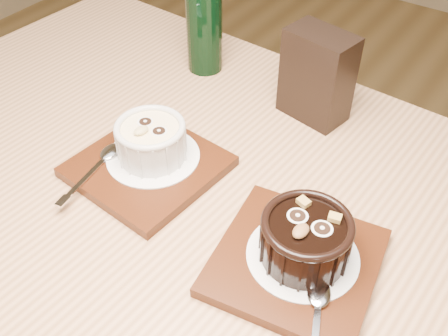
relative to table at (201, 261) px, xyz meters
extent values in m
cube|color=#9A6A43|center=(0.00, 0.00, 0.07)|extent=(1.24, 0.87, 0.04)
cylinder|color=#9A6A43|center=(-0.53, 0.38, -0.30)|extent=(0.06, 0.06, 0.71)
cube|color=#421C0B|center=(-0.11, 0.03, 0.10)|extent=(0.19, 0.19, 0.01)
cylinder|color=white|center=(-0.11, 0.04, 0.11)|extent=(0.13, 0.13, 0.00)
cylinder|color=silver|center=(-0.11, 0.04, 0.13)|extent=(0.09, 0.09, 0.05)
cylinder|color=#F5D995|center=(-0.11, 0.04, 0.15)|extent=(0.08, 0.08, 0.00)
torus|color=silver|center=(-0.11, 0.04, 0.16)|extent=(0.10, 0.10, 0.01)
cylinder|color=black|center=(-0.12, 0.05, 0.16)|extent=(0.02, 0.02, 0.00)
cylinder|color=black|center=(-0.10, 0.05, 0.16)|extent=(0.02, 0.02, 0.00)
ellipsoid|color=tan|center=(-0.11, 0.03, 0.16)|extent=(0.02, 0.02, 0.01)
cube|color=#421C0B|center=(0.14, 0.00, 0.10)|extent=(0.21, 0.21, 0.01)
cylinder|color=white|center=(0.14, 0.01, 0.11)|extent=(0.13, 0.13, 0.00)
cylinder|color=black|center=(0.14, 0.01, 0.13)|extent=(0.10, 0.10, 0.05)
cylinder|color=black|center=(0.14, 0.01, 0.16)|extent=(0.08, 0.08, 0.00)
torus|color=black|center=(0.14, 0.01, 0.16)|extent=(0.10, 0.10, 0.01)
cylinder|color=black|center=(0.13, 0.01, 0.16)|extent=(0.02, 0.02, 0.00)
cylinder|color=black|center=(0.16, 0.01, 0.16)|extent=(0.02, 0.02, 0.00)
ellipsoid|color=brown|center=(0.14, -0.01, 0.16)|extent=(0.02, 0.02, 0.01)
cube|color=olive|center=(0.12, 0.03, 0.16)|extent=(0.02, 0.01, 0.01)
cube|color=olive|center=(0.16, 0.03, 0.16)|extent=(0.02, 0.01, 0.01)
cube|color=black|center=(0.02, 0.28, 0.16)|extent=(0.11, 0.08, 0.14)
cylinder|color=black|center=(-0.20, 0.29, 0.17)|extent=(0.06, 0.06, 0.16)
camera|label=1|loc=(0.28, -0.35, 0.59)|focal=42.00mm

